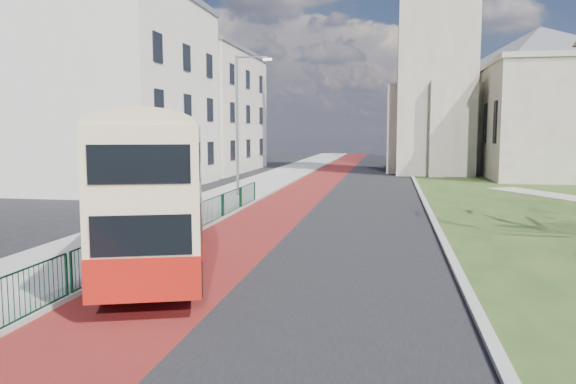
# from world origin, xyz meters

# --- Properties ---
(ground) EXTENTS (160.00, 160.00, 0.00)m
(ground) POSITION_xyz_m (0.00, 0.00, 0.00)
(ground) COLOR black
(ground) RESTS_ON ground
(road_carriageway) EXTENTS (9.00, 120.00, 0.01)m
(road_carriageway) POSITION_xyz_m (1.50, 20.00, 0.01)
(road_carriageway) COLOR black
(road_carriageway) RESTS_ON ground
(bus_lane) EXTENTS (3.40, 120.00, 0.01)m
(bus_lane) POSITION_xyz_m (-1.20, 20.00, 0.01)
(bus_lane) COLOR #591414
(bus_lane) RESTS_ON ground
(pavement_west) EXTENTS (4.00, 120.00, 0.12)m
(pavement_west) POSITION_xyz_m (-5.00, 20.00, 0.06)
(pavement_west) COLOR gray
(pavement_west) RESTS_ON ground
(kerb_west) EXTENTS (0.25, 120.00, 0.13)m
(kerb_west) POSITION_xyz_m (-3.00, 20.00, 0.07)
(kerb_west) COLOR #999993
(kerb_west) RESTS_ON ground
(kerb_east) EXTENTS (0.25, 80.00, 0.13)m
(kerb_east) POSITION_xyz_m (6.10, 22.00, 0.07)
(kerb_east) COLOR #999993
(kerb_east) RESTS_ON ground
(pedestrian_railing) EXTENTS (0.07, 24.00, 1.12)m
(pedestrian_railing) POSITION_xyz_m (-2.95, 4.00, 0.55)
(pedestrian_railing) COLOR #0B311B
(pedestrian_railing) RESTS_ON ground
(gothic_church) EXTENTS (16.38, 18.00, 40.00)m
(gothic_church) POSITION_xyz_m (12.56, 38.00, 13.13)
(gothic_church) COLOR gray
(gothic_church) RESTS_ON ground
(street_block_near) EXTENTS (10.30, 14.30, 13.00)m
(street_block_near) POSITION_xyz_m (-14.00, 22.00, 6.51)
(street_block_near) COLOR beige
(street_block_near) RESTS_ON ground
(street_block_far) EXTENTS (10.30, 16.30, 11.50)m
(street_block_far) POSITION_xyz_m (-14.00, 38.00, 5.76)
(street_block_far) COLOR beige
(street_block_far) RESTS_ON ground
(streetlamp) EXTENTS (2.13, 0.18, 8.00)m
(streetlamp) POSITION_xyz_m (-4.35, 18.00, 4.59)
(streetlamp) COLOR gray
(streetlamp) RESTS_ON pavement_west
(bus) EXTENTS (5.40, 10.13, 4.15)m
(bus) POSITION_xyz_m (-2.15, 1.30, 2.37)
(bus) COLOR maroon
(bus) RESTS_ON ground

